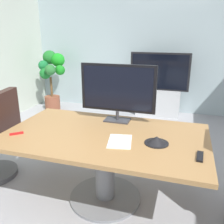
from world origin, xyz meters
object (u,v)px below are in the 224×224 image
at_px(tv_monitor, 118,90).
at_px(conference_table, 105,151).
at_px(wall_display_unit, 158,95).
at_px(remote_control, 200,156).
at_px(conference_phone, 157,140).
at_px(potted_plant, 52,74).

bearing_deg(tv_monitor, conference_table, -92.44).
bearing_deg(wall_display_unit, remote_control, -77.54).
bearing_deg(remote_control, wall_display_unit, 106.37).
bearing_deg(conference_table, wall_display_unit, 86.45).
bearing_deg(tv_monitor, remote_control, -35.91).
relative_size(conference_phone, remote_control, 1.29).
relative_size(conference_table, conference_phone, 9.06).
xyz_separation_m(conference_table, potted_plant, (-2.18, 2.74, 0.24)).
height_order(conference_table, potted_plant, potted_plant).
bearing_deg(tv_monitor, conference_phone, -43.35).
bearing_deg(potted_plant, remote_control, -44.00).
xyz_separation_m(potted_plant, conference_phone, (2.69, -2.80, -0.02)).
distance_m(conference_table, conference_phone, 0.57).
xyz_separation_m(wall_display_unit, remote_control, (0.70, -3.19, 0.32)).
height_order(potted_plant, remote_control, potted_plant).
bearing_deg(wall_display_unit, tv_monitor, -93.72).
height_order(conference_phone, remote_control, conference_phone).
bearing_deg(conference_table, potted_plant, 128.49).
bearing_deg(conference_phone, wall_display_unit, 96.32).
distance_m(potted_plant, remote_control, 4.26).
bearing_deg(wall_display_unit, conference_table, -93.55).
distance_m(wall_display_unit, remote_control, 3.28).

